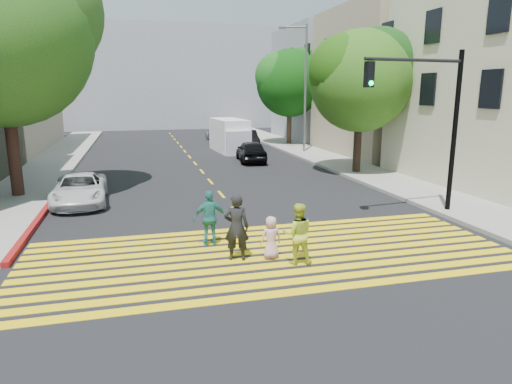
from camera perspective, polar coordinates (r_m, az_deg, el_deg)
name	(u,v)px	position (r m, az deg, el deg)	size (l,w,h in m)	color
ground	(286,271)	(11.65, 3.80, -9.87)	(120.00, 120.00, 0.00)	black
sidewalk_left	(59,158)	(32.88, -23.43, 3.89)	(3.00, 40.00, 0.15)	gray
sidewalk_right	(341,164)	(28.24, 10.58, 3.45)	(3.00, 60.00, 0.15)	gray
curb_red	(36,223)	(17.13, -25.78, -3.48)	(0.20, 8.00, 0.16)	maroon
crosswalk	(272,254)	(12.78, 1.98, -7.75)	(13.40, 5.30, 0.01)	yellow
lane_line	(187,154)	(33.18, -8.61, 4.73)	(0.12, 34.40, 0.01)	yellow
building_right_tan	(404,83)	(34.55, 18.07, 12.88)	(10.00, 10.00, 10.00)	tan
building_right_grey	(338,85)	(44.24, 10.23, 13.09)	(10.00, 10.00, 10.00)	gray
backdrop_block	(162,78)	(58.33, -11.63, 13.84)	(30.00, 8.00, 12.00)	gray
tree_left	(2,26)	(21.45, -29.19, 17.63)	(8.88, 8.68, 10.24)	black
tree_right_near	(362,76)	(25.09, 13.09, 14.00)	(6.35, 5.96, 7.70)	black
tree_right_far	(291,79)	(38.23, 4.36, 13.85)	(6.63, 6.27, 7.89)	black
pedestrian_man	(237,227)	(12.09, -2.45, -4.43)	(0.66, 0.43, 1.82)	black
pedestrian_woman	(298,234)	(11.92, 5.22, -5.22)	(0.79, 0.62, 1.63)	#BDCE38
pedestrian_child	(271,238)	(12.29, 1.89, -5.72)	(0.57, 0.37, 1.17)	#DBA0B7
pedestrian_extra	(210,218)	(13.33, -5.79, -3.26)	(0.96, 0.40, 1.64)	teal
white_sedan	(80,189)	(19.48, -21.16, 0.32)	(1.98, 4.30, 1.20)	silver
dark_car_near	(251,151)	(29.07, -0.61, 5.14)	(1.63, 4.04, 1.38)	black
silver_car	(218,134)	(41.87, -4.72, 7.29)	(1.77, 4.35, 1.26)	#989BAB
dark_car_parked	(248,139)	(36.78, -1.06, 6.67)	(1.42, 4.06, 1.34)	black
white_van	(230,136)	(33.98, -3.25, 6.95)	(2.24, 5.18, 2.39)	white
traffic_signal	(432,111)	(17.11, 21.14, 9.47)	(3.96, 0.66, 5.82)	black
street_lamp	(303,81)	(33.01, 5.88, 13.63)	(2.00, 0.57, 8.88)	slate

